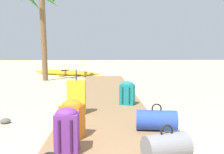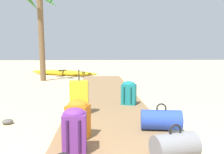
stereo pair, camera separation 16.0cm
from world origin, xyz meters
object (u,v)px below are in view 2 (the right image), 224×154
at_px(suitcase_yellow, 79,97).
at_px(duffel_bag_blue, 161,120).
at_px(palm_tree_far_left, 39,5).
at_px(backpack_purple, 75,129).
at_px(backpack_orange, 78,118).
at_px(duffel_bag_grey, 175,146).
at_px(kayak, 63,73).
at_px(backpack_teal, 129,92).

distance_m(suitcase_yellow, duffel_bag_blue, 1.75).
relative_size(suitcase_yellow, palm_tree_far_left, 0.21).
relative_size(backpack_purple, backpack_orange, 1.01).
bearing_deg(duffel_bag_grey, backpack_purple, 167.20).
bearing_deg(kayak, backpack_teal, -71.40).
height_order(backpack_purple, palm_tree_far_left, palm_tree_far_left).
relative_size(duffel_bag_blue, palm_tree_far_left, 0.16).
relative_size(suitcase_yellow, kayak, 0.22).
xyz_separation_m(backpack_teal, backpack_orange, (-1.03, -2.12, -0.00)).
height_order(suitcase_yellow, backpack_orange, suitcase_yellow).
relative_size(backpack_purple, palm_tree_far_left, 0.13).
xyz_separation_m(backpack_purple, kayak, (-1.60, 10.47, -0.23)).
xyz_separation_m(duffel_bag_blue, backpack_teal, (-0.28, 1.86, 0.13)).
bearing_deg(backpack_teal, duffel_bag_grey, -87.05).
bearing_deg(duffel_bag_blue, backpack_orange, -168.46).
distance_m(backpack_purple, suitcase_yellow, 1.86).
distance_m(palm_tree_far_left, kayak, 4.12).
bearing_deg(duffel_bag_grey, suitcase_yellow, 120.56).
distance_m(backpack_teal, palm_tree_far_left, 6.84).
bearing_deg(duffel_bag_grey, duffel_bag_blue, 83.28).
height_order(duffel_bag_grey, palm_tree_far_left, palm_tree_far_left).
bearing_deg(duffel_bag_grey, palm_tree_far_left, 112.42).
xyz_separation_m(suitcase_yellow, duffel_bag_grey, (1.26, -2.13, -0.18)).
height_order(backpack_teal, kayak, backpack_teal).
relative_size(backpack_teal, duffel_bag_grey, 0.96).
height_order(suitcase_yellow, kayak, suitcase_yellow).
relative_size(duffel_bag_blue, backpack_orange, 1.21).
xyz_separation_m(backpack_purple, duffel_bag_grey, (1.18, -0.27, -0.14)).
distance_m(suitcase_yellow, kayak, 8.75).
distance_m(backpack_teal, backpack_orange, 2.36).
xyz_separation_m(backpack_orange, kayak, (-1.60, 9.95, -0.23)).
bearing_deg(backpack_teal, suitcase_yellow, -144.38).
bearing_deg(backpack_teal, palm_tree_far_left, 121.51).
relative_size(backpack_teal, kayak, 0.14).
bearing_deg(suitcase_yellow, palm_tree_far_left, 109.30).
relative_size(duffel_bag_blue, kayak, 0.17).
distance_m(duffel_bag_blue, duffel_bag_grey, 1.07).
xyz_separation_m(duffel_bag_blue, duffel_bag_grey, (-0.12, -1.06, -0.00)).
distance_m(backpack_purple, kayak, 10.60).
distance_m(backpack_purple, duffel_bag_grey, 1.22).
xyz_separation_m(duffel_bag_blue, kayak, (-2.91, 9.68, -0.10)).
bearing_deg(backpack_purple, backpack_orange, 90.01).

